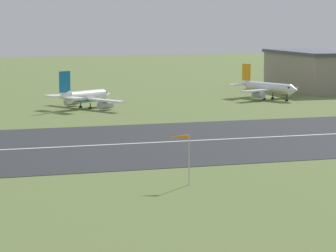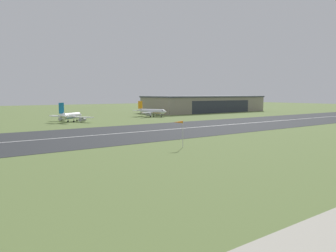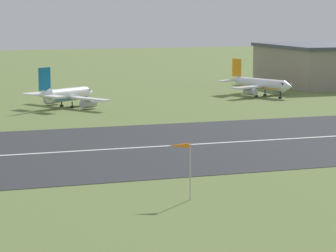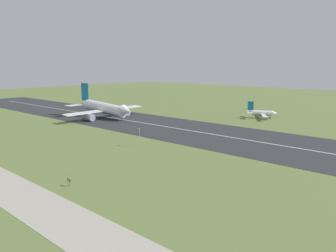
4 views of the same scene
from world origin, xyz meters
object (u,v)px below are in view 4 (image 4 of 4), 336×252
Objects in this scene: runway_sign at (69,181)px; airplane_parked_west at (262,113)px; windsock_pole at (138,130)px; airplane_landing at (104,109)px.

airplane_parked_west is at bearing 95.38° from runway_sign.
airplane_parked_west is 87.84m from windsock_pole.
runway_sign is at bearing -84.62° from airplane_parked_west.
airplane_parked_west is at bearing 86.69° from windsock_pole.
airplane_parked_west is (65.39, 56.23, -2.45)m from airplane_landing.
airplane_landing reaches higher than airplane_parked_west.
airplane_landing is 29.33× the size of runway_sign.
runway_sign is at bearing -42.24° from airplane_landing.
runway_sign is (77.30, -70.19, -3.85)m from airplane_landing.
airplane_parked_west is 126.99m from runway_sign.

